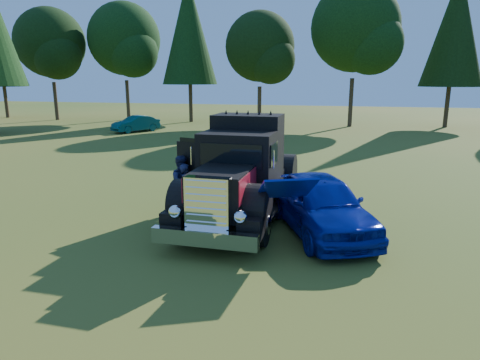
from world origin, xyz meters
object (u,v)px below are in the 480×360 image
at_px(spectator_far, 183,185).
at_px(hotrod_coupe, 321,204).
at_px(diamond_t_truck, 241,176).
at_px(distant_teal_car, 136,124).
at_px(spectator_near, 187,189).

bearing_deg(spectator_far, hotrod_coupe, -67.35).
distance_m(diamond_t_truck, distant_teal_car, 23.02).
relative_size(diamond_t_truck, hotrod_coupe, 1.44).
height_order(diamond_t_truck, spectator_near, diamond_t_truck).
bearing_deg(distant_teal_car, hotrod_coupe, -21.18).
relative_size(spectator_near, spectator_far, 0.87).
bearing_deg(diamond_t_truck, spectator_near, -175.10).
xyz_separation_m(hotrod_coupe, spectator_near, (-4.07, 0.56, -0.01)).
bearing_deg(spectator_near, distant_teal_car, 23.12).
distance_m(hotrod_coupe, spectator_far, 4.27).
distance_m(spectator_near, spectator_far, 0.21).
distance_m(hotrod_coupe, spectator_near, 4.11).
xyz_separation_m(hotrod_coupe, distant_teal_car, (-15.77, 19.43, -0.17)).
relative_size(hotrod_coupe, spectator_far, 2.77).
xyz_separation_m(diamond_t_truck, hotrod_coupe, (2.40, -0.70, -0.49)).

